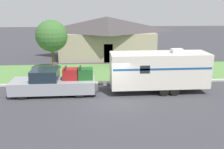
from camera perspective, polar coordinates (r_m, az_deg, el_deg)
ground_plane at (r=17.21m, az=0.06°, el=-5.89°), size 120.00×120.00×0.00m
curb_strip at (r=20.71m, az=-0.77°, el=-1.90°), size 80.00×0.30×0.14m
lawn_strip at (r=24.23m, az=-1.33°, el=0.57°), size 80.00×7.00×0.03m
house_across_street at (r=30.98m, az=-1.24°, el=8.70°), size 12.03×6.83×4.95m
pickup_truck at (r=18.54m, az=-13.02°, el=-1.82°), size 6.10×2.09×2.02m
travel_trailer at (r=18.74m, az=10.69°, el=1.11°), size 8.08×2.24×3.23m
mailbox at (r=23.22m, az=20.41°, el=1.48°), size 0.48×0.20×1.34m
tree_in_yard at (r=24.06m, az=-13.64°, el=8.55°), size 2.95×2.95×5.01m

